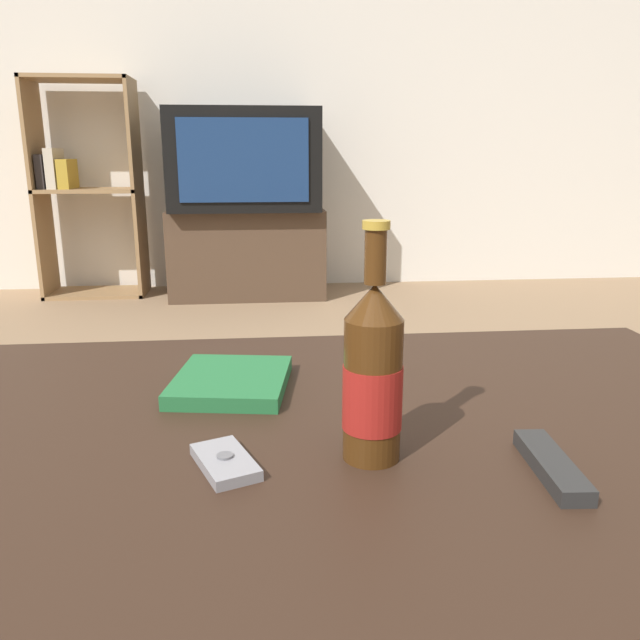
{
  "coord_description": "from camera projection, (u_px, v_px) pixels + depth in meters",
  "views": [
    {
      "loc": [
        -0.11,
        -0.82,
        0.79
      ],
      "look_at": [
        -0.01,
        0.19,
        0.52
      ],
      "focal_mm": 35.0,
      "sensor_mm": 36.0,
      "label": 1
    }
  ],
  "objects": [
    {
      "name": "cell_phone",
      "position": [
        225.0,
        462.0,
        0.76
      ],
      "size": [
        0.09,
        0.12,
        0.02
      ],
      "rotation": [
        0.0,
        0.0,
        0.38
      ],
      "color": "gray",
      "rests_on": "coffee_table"
    },
    {
      "name": "beer_bottle",
      "position": [
        373.0,
        376.0,
        0.76
      ],
      "size": [
        0.07,
        0.07,
        0.3
      ],
      "color": "#47280F",
      "rests_on": "coffee_table"
    },
    {
      "name": "television",
      "position": [
        245.0,
        160.0,
        3.4
      ],
      "size": [
        0.8,
        0.59,
        0.53
      ],
      "color": "black",
      "rests_on": "tv_stand"
    },
    {
      "name": "table_book",
      "position": [
        231.0,
        381.0,
        1.01
      ],
      "size": [
        0.21,
        0.23,
        0.02
      ],
      "rotation": [
        0.0,
        0.0,
        -0.15
      ],
      "color": "#236B38",
      "rests_on": "coffee_table"
    },
    {
      "name": "remote_control",
      "position": [
        551.0,
        465.0,
        0.75
      ],
      "size": [
        0.05,
        0.16,
        0.02
      ],
      "rotation": [
        0.0,
        0.0,
        -0.07
      ],
      "color": "#282828",
      "rests_on": "coffee_table"
    },
    {
      "name": "back_wall",
      "position": [
        274.0,
        61.0,
        3.57
      ],
      "size": [
        8.0,
        0.05,
        2.6
      ],
      "color": "silver",
      "rests_on": "ground_plane"
    },
    {
      "name": "coffee_table",
      "position": [
        340.0,
        452.0,
        0.9
      ],
      "size": [
        1.38,
        0.87,
        0.42
      ],
      "color": "#332116",
      "rests_on": "ground_plane"
    },
    {
      "name": "bookshelf",
      "position": [
        83.0,
        187.0,
        3.44
      ],
      "size": [
        0.55,
        0.3,
        1.18
      ],
      "color": "#99754C",
      "rests_on": "ground_plane"
    },
    {
      "name": "tv_stand",
      "position": [
        248.0,
        252.0,
        3.54
      ],
      "size": [
        0.86,
        0.45,
        0.49
      ],
      "color": "#4C3828",
      "rests_on": "ground_plane"
    }
  ]
}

